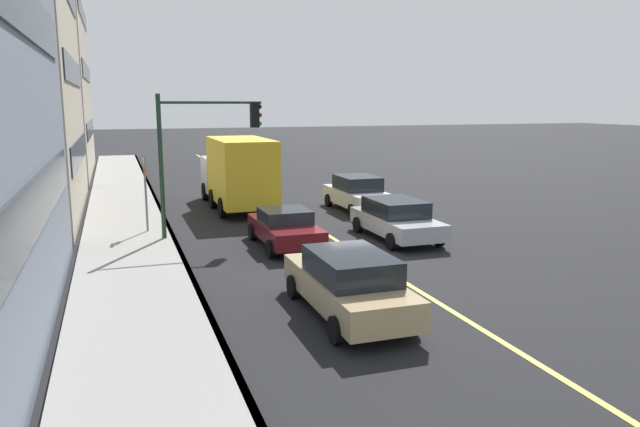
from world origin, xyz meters
TOP-DOWN VIEW (x-y plane):
  - ground at (0.00, 0.00)m, footprint 200.00×200.00m
  - sidewalk_slab at (0.00, 7.14)m, footprint 80.00×3.24m
  - curb_edge at (0.00, 5.60)m, footprint 80.00×0.16m
  - lane_stripe_center at (0.00, 0.00)m, footprint 80.00×0.16m
  - car_silver at (1.49, -2.17)m, footprint 4.55×2.02m
  - car_white at (7.35, -3.07)m, footprint 4.61×1.99m
  - car_maroon at (1.65, 2.00)m, footprint 4.13×1.92m
  - car_tan at (-5.46, 2.45)m, footprint 4.77×1.94m
  - truck_yellow at (9.59, 2.03)m, footprint 7.41×2.53m
  - traffic_light_mast at (3.70, 4.46)m, footprint 0.28×3.74m
  - street_sign_post at (5.14, 6.43)m, footprint 0.60×0.08m

SIDE VIEW (x-z plane):
  - ground at x=0.00m, z-range 0.00..0.00m
  - lane_stripe_center at x=0.00m, z-range 0.00..0.01m
  - sidewalk_slab at x=0.00m, z-range 0.00..0.15m
  - curb_edge at x=0.00m, z-range 0.00..0.15m
  - car_maroon at x=1.65m, z-range 0.02..1.34m
  - car_silver at x=1.49m, z-range 0.03..1.49m
  - car_tan at x=-5.46m, z-range 0.02..1.56m
  - car_white at x=7.35m, z-range 0.01..1.61m
  - truck_yellow at x=9.59m, z-range 0.07..3.40m
  - street_sign_post at x=5.14m, z-range 0.26..3.27m
  - traffic_light_mast at x=3.70m, z-range 0.98..6.22m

